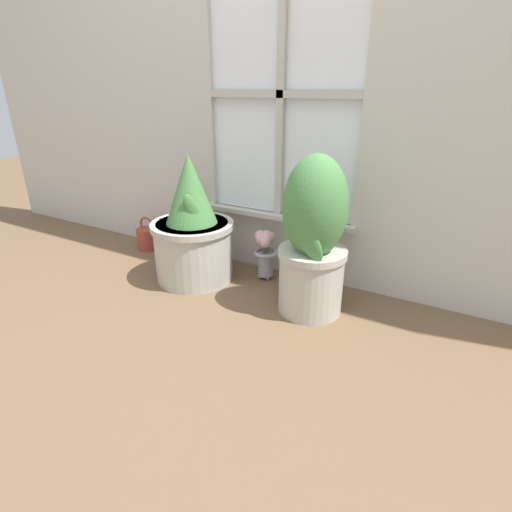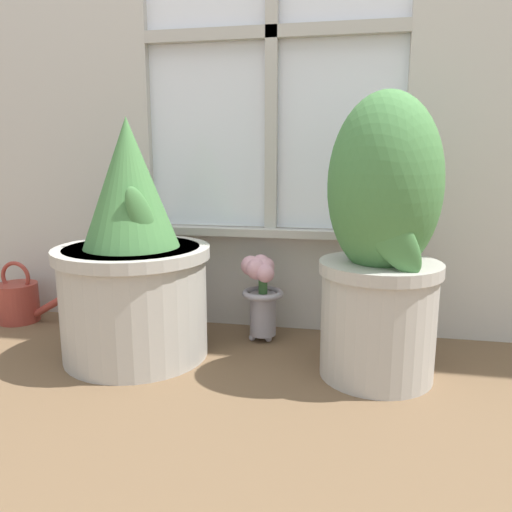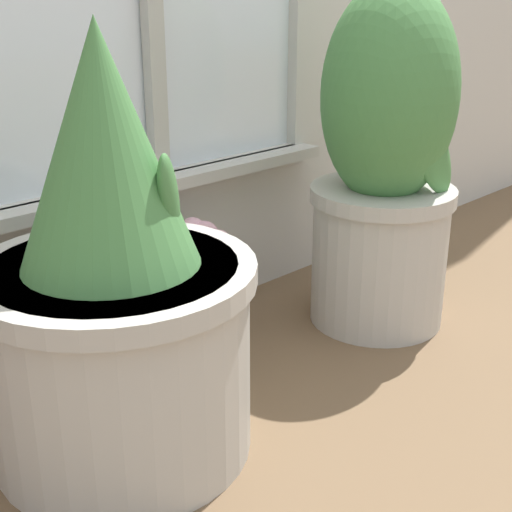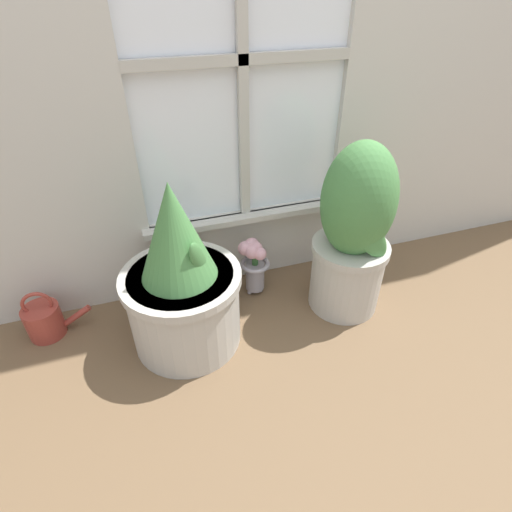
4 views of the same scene
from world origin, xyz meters
name	(u,v)px [view 2 (image 2 of 4)]	position (x,y,z in m)	size (l,w,h in m)	color
ground_plane	(234,396)	(0.00, 0.00, 0.00)	(10.00, 10.00, 0.00)	brown
potted_plant_left	(133,264)	(-0.32, 0.18, 0.26)	(0.42, 0.42, 0.64)	#B7B2A8
potted_plant_right	(382,245)	(0.32, 0.18, 0.33)	(0.30, 0.30, 0.69)	#B7B2A8
flower_vase	(261,287)	(-0.01, 0.37, 0.16)	(0.13, 0.13, 0.26)	#99939E
watering_can	(19,301)	(-0.83, 0.37, 0.07)	(0.24, 0.13, 0.21)	#99382D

